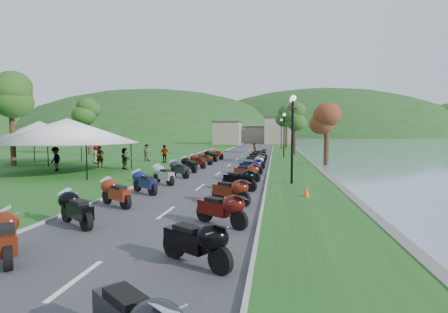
{
  "coord_description": "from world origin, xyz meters",
  "views": [
    {
      "loc": [
        4.05,
        -2.48,
        3.09
      ],
      "look_at": [
        0.51,
        21.45,
        1.3
      ],
      "focal_mm": 28.0,
      "sensor_mm": 36.0,
      "label": 1
    }
  ],
  "objects_px": {
    "pedestrian_b": "(147,161)",
    "pedestrian_c": "(56,171)",
    "vendor_tent_main": "(68,146)",
    "pedestrian_a": "(100,167)"
  },
  "relations": [
    {
      "from": "pedestrian_b",
      "to": "pedestrian_c",
      "type": "bearing_deg",
      "value": 87.47
    },
    {
      "from": "vendor_tent_main",
      "to": "pedestrian_a",
      "type": "relative_size",
      "value": 3.78
    },
    {
      "from": "pedestrian_a",
      "to": "pedestrian_b",
      "type": "height_order",
      "value": "pedestrian_a"
    },
    {
      "from": "pedestrian_b",
      "to": "pedestrian_c",
      "type": "xyz_separation_m",
      "value": [
        -3.54,
        -9.8,
        0.0
      ]
    },
    {
      "from": "pedestrian_a",
      "to": "pedestrian_c",
      "type": "bearing_deg",
      "value": -164.86
    },
    {
      "from": "pedestrian_a",
      "to": "pedestrian_b",
      "type": "distance_m",
      "value": 6.81
    },
    {
      "from": "pedestrian_b",
      "to": "vendor_tent_main",
      "type": "bearing_deg",
      "value": 96.85
    },
    {
      "from": "pedestrian_c",
      "to": "pedestrian_b",
      "type": "bearing_deg",
      "value": 152.38
    },
    {
      "from": "pedestrian_a",
      "to": "pedestrian_c",
      "type": "xyz_separation_m",
      "value": [
        -1.95,
        -3.17,
        0.0
      ]
    },
    {
      "from": "vendor_tent_main",
      "to": "pedestrian_c",
      "type": "relative_size",
      "value": 3.67
    }
  ]
}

